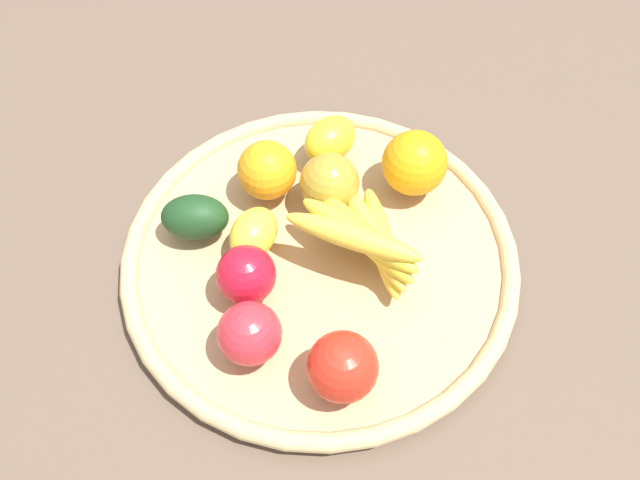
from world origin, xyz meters
The scene contains 12 objects.
ground_plane centered at (0.00, 0.00, 0.00)m, with size 2.40×2.40×0.00m, color brown.
basket centered at (0.00, 0.00, 0.01)m, with size 0.45×0.45×0.03m.
banana_bunch centered at (0.05, 0.00, 0.07)m, with size 0.15×0.15×0.08m.
apple_1 centered at (-0.05, -0.13, 0.06)m, with size 0.07×0.07×0.07m, color red.
orange_1 centered at (-0.07, 0.08, 0.06)m, with size 0.07×0.07×0.07m, color orange.
apple_2 centered at (-0.07, -0.06, 0.06)m, with size 0.06×0.06×0.06m, color red.
avocado centered at (-0.14, 0.01, 0.06)m, with size 0.08×0.05×0.05m, color #1A3C1B.
orange_0 centered at (0.09, 0.11, 0.07)m, with size 0.08×0.08×0.08m, color orange.
lemon_1 centered at (-0.01, 0.15, 0.06)m, with size 0.07×0.05×0.05m, color yellow.
lemon_0 centered at (-0.07, -0.01, 0.05)m, with size 0.07×0.05×0.05m, color yellow.
apple_0 centered at (0.00, 0.07, 0.06)m, with size 0.07×0.07×0.07m, color #A9842A.
apple_3 centered at (0.05, -0.15, 0.06)m, with size 0.07×0.07×0.07m, color red.
Camera 1 is at (0.06, -0.42, 0.66)m, focal length 37.65 mm.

